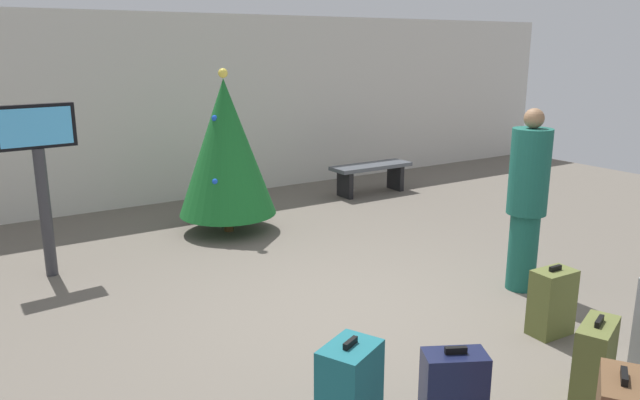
# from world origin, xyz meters

# --- Properties ---
(ground_plane) EXTENTS (16.00, 16.00, 0.00)m
(ground_plane) POSITION_xyz_m (0.00, 0.00, 0.00)
(ground_plane) COLOR #665E54
(back_wall) EXTENTS (16.00, 0.20, 2.82)m
(back_wall) POSITION_xyz_m (0.00, 4.96, 1.41)
(back_wall) COLOR beige
(back_wall) RESTS_ON ground_plane
(holiday_tree) EXTENTS (1.24, 1.24, 2.08)m
(holiday_tree) POSITION_xyz_m (0.02, 2.96, 1.10)
(holiday_tree) COLOR #4C3319
(holiday_tree) RESTS_ON ground_plane
(flight_info_kiosk) EXTENTS (0.76, 0.15, 1.79)m
(flight_info_kiosk) POSITION_xyz_m (-2.20, 2.53, 1.21)
(flight_info_kiosk) COLOR #333338
(flight_info_kiosk) RESTS_ON ground_plane
(waiting_bench) EXTENTS (1.37, 0.44, 0.48)m
(waiting_bench) POSITION_xyz_m (2.84, 3.64, 0.36)
(waiting_bench) COLOR #4C5159
(waiting_bench) RESTS_ON ground_plane
(traveller_0) EXTENTS (0.48, 0.48, 1.78)m
(traveller_0) POSITION_xyz_m (1.66, -0.37, 0.94)
(traveller_0) COLOR #19594C
(traveller_0) RESTS_ON ground_plane
(suitcase_0) EXTENTS (0.48, 0.35, 0.60)m
(suitcase_0) POSITION_xyz_m (0.47, -1.96, 0.28)
(suitcase_0) COLOR #59602D
(suitcase_0) RESTS_ON ground_plane
(suitcase_7) EXTENTS (0.46, 0.41, 0.64)m
(suitcase_7) POSITION_xyz_m (-1.13, -1.38, 0.30)
(suitcase_7) COLOR #19606B
(suitcase_7) RESTS_ON ground_plane
(suitcase_8) EXTENTS (0.36, 0.24, 0.60)m
(suitcase_8) POSITION_xyz_m (1.07, -1.16, 0.28)
(suitcase_8) COLOR #59602D
(suitcase_8) RESTS_ON ground_plane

